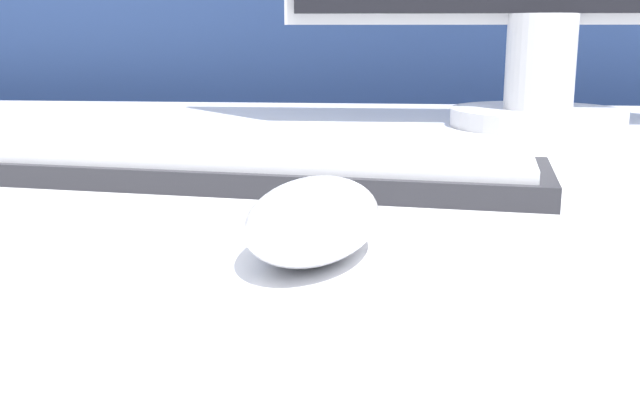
% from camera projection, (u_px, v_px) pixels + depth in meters
% --- Properties ---
extents(partition_panel, '(5.00, 0.03, 1.09)m').
position_uv_depth(partition_panel, '(379.00, 209.00, 1.28)').
color(partition_panel, navy).
rests_on(partition_panel, ground_plane).
extents(computer_mouse_near, '(0.08, 0.12, 0.04)m').
position_uv_depth(computer_mouse_near, '(314.00, 219.00, 0.36)').
color(computer_mouse_near, white).
rests_on(computer_mouse_near, desk).
extents(keyboard, '(0.43, 0.17, 0.02)m').
position_uv_depth(keyboard, '(252.00, 166.00, 0.54)').
color(keyboard, '#28282D').
rests_on(keyboard, desk).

